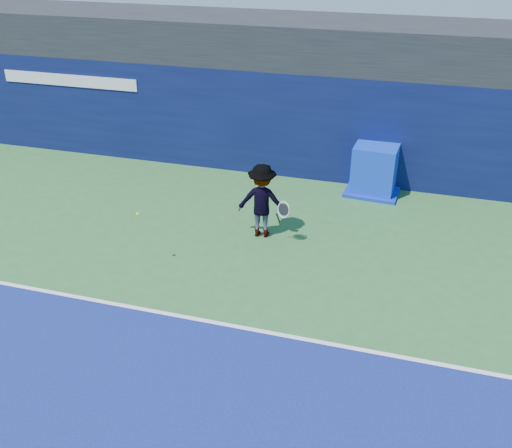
{
  "coord_description": "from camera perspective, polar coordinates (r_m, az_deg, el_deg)",
  "views": [
    {
      "loc": [
        3.23,
        -4.98,
        6.77
      ],
      "look_at": [
        0.28,
        5.2,
        1.0
      ],
      "focal_mm": 40.0,
      "sensor_mm": 36.0,
      "label": 1
    }
  ],
  "objects": [
    {
      "name": "baseline",
      "position": [
        10.95,
        -4.69,
        -9.69
      ],
      "size": [
        24.0,
        0.1,
        0.01
      ],
      "primitive_type": "cube",
      "color": "white",
      "rests_on": "ground"
    },
    {
      "name": "tennis_ball",
      "position": [
        12.1,
        -11.75,
        0.98
      ],
      "size": [
        0.07,
        0.07,
        0.07
      ],
      "color": "#B8DA18",
      "rests_on": "ground"
    },
    {
      "name": "back_wall_assembly",
      "position": [
        16.67,
        4.19,
        10.06
      ],
      "size": [
        36.0,
        1.03,
        3.0
      ],
      "color": "#0B123D",
      "rests_on": "ground"
    },
    {
      "name": "ground",
      "position": [
        9.0,
        -11.77,
        -21.01
      ],
      "size": [
        80.0,
        80.0,
        0.0
      ],
      "primitive_type": "plane",
      "color": "#2D6430",
      "rests_on": "ground"
    },
    {
      "name": "stadium_band",
      "position": [
        17.09,
        5.22,
        17.76
      ],
      "size": [
        36.0,
        3.0,
        1.2
      ],
      "primitive_type": "cube",
      "color": "black",
      "rests_on": "back_wall_assembly"
    },
    {
      "name": "tennis_player",
      "position": [
        13.28,
        0.61,
        2.34
      ],
      "size": [
        1.37,
        0.78,
        1.8
      ],
      "color": "white",
      "rests_on": "ground"
    },
    {
      "name": "equipment_cart",
      "position": [
        15.97,
        11.8,
        5.28
      ],
      "size": [
        1.52,
        1.52,
        1.36
      ],
      "color": "#0E31C4",
      "rests_on": "ground"
    }
  ]
}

